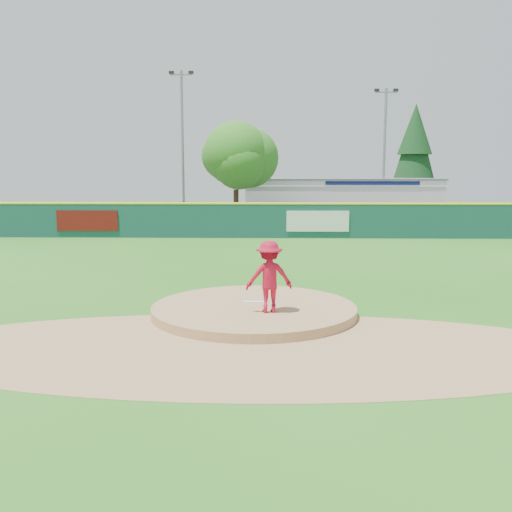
{
  "coord_description": "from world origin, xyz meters",
  "views": [
    {
      "loc": [
        0.45,
        -14.97,
        3.8
      ],
      "look_at": [
        0.0,
        2.0,
        1.3
      ],
      "focal_mm": 40.0,
      "sensor_mm": 36.0,
      "label": 1
    }
  ],
  "objects_px": {
    "pool_building_grp": "(339,199)",
    "playground_slide": "(61,216)",
    "pitcher": "(269,277)",
    "light_pole_left": "(182,141)",
    "van": "(264,217)",
    "light_pole_right": "(384,149)",
    "deciduous_tree": "(236,161)",
    "conifer_tree": "(415,152)"
  },
  "relations": [
    {
      "from": "deciduous_tree",
      "to": "pitcher",
      "type": "bearing_deg",
      "value": -84.65
    },
    {
      "from": "pitcher",
      "to": "light_pole_left",
      "type": "distance_m",
      "value": 28.86
    },
    {
      "from": "light_pole_left",
      "to": "light_pole_right",
      "type": "height_order",
      "value": "light_pole_left"
    },
    {
      "from": "pitcher",
      "to": "deciduous_tree",
      "type": "distance_m",
      "value": 26.04
    },
    {
      "from": "light_pole_left",
      "to": "pitcher",
      "type": "bearing_deg",
      "value": -76.98
    },
    {
      "from": "pool_building_grp",
      "to": "light_pole_right",
      "type": "relative_size",
      "value": 1.52
    },
    {
      "from": "pitcher",
      "to": "light_pole_right",
      "type": "xyz_separation_m",
      "value": [
        8.59,
        29.71,
        4.38
      ]
    },
    {
      "from": "deciduous_tree",
      "to": "conifer_tree",
      "type": "relative_size",
      "value": 0.77
    },
    {
      "from": "playground_slide",
      "to": "conifer_tree",
      "type": "distance_m",
      "value": 30.07
    },
    {
      "from": "van",
      "to": "light_pole_right",
      "type": "xyz_separation_m",
      "value": [
        9.03,
        3.24,
        4.93
      ]
    },
    {
      "from": "pitcher",
      "to": "pool_building_grp",
      "type": "relative_size",
      "value": 0.12
    },
    {
      "from": "conifer_tree",
      "to": "light_pole_right",
      "type": "height_order",
      "value": "light_pole_right"
    },
    {
      "from": "playground_slide",
      "to": "conifer_tree",
      "type": "relative_size",
      "value": 0.33
    },
    {
      "from": "pitcher",
      "to": "light_pole_left",
      "type": "relative_size",
      "value": 0.17
    },
    {
      "from": "pitcher",
      "to": "playground_slide",
      "type": "distance_m",
      "value": 27.61
    },
    {
      "from": "van",
      "to": "light_pole_left",
      "type": "distance_m",
      "value": 8.17
    },
    {
      "from": "pitcher",
      "to": "light_pole_left",
      "type": "height_order",
      "value": "light_pole_left"
    },
    {
      "from": "van",
      "to": "playground_slide",
      "type": "height_order",
      "value": "playground_slide"
    },
    {
      "from": "van",
      "to": "pool_building_grp",
      "type": "relative_size",
      "value": 0.28
    },
    {
      "from": "van",
      "to": "pitcher",
      "type": "bearing_deg",
      "value": -172.6
    },
    {
      "from": "deciduous_tree",
      "to": "light_pole_left",
      "type": "xyz_separation_m",
      "value": [
        -4.0,
        2.0,
        1.5
      ]
    },
    {
      "from": "deciduous_tree",
      "to": "light_pole_right",
      "type": "height_order",
      "value": "light_pole_right"
    },
    {
      "from": "pool_building_grp",
      "to": "light_pole_left",
      "type": "bearing_deg",
      "value": -157.4
    },
    {
      "from": "light_pole_left",
      "to": "van",
      "type": "bearing_deg",
      "value": -11.75
    },
    {
      "from": "van",
      "to": "pool_building_grp",
      "type": "height_order",
      "value": "pool_building_grp"
    },
    {
      "from": "deciduous_tree",
      "to": "light_pole_right",
      "type": "xyz_separation_m",
      "value": [
        11.0,
        4.0,
        0.99
      ]
    },
    {
      "from": "van",
      "to": "conifer_tree",
      "type": "bearing_deg",
      "value": -45.39
    },
    {
      "from": "pool_building_grp",
      "to": "playground_slide",
      "type": "relative_size",
      "value": 4.89
    },
    {
      "from": "pitcher",
      "to": "deciduous_tree",
      "type": "height_order",
      "value": "deciduous_tree"
    },
    {
      "from": "pool_building_grp",
      "to": "deciduous_tree",
      "type": "xyz_separation_m",
      "value": [
        -8.0,
        -6.99,
        2.89
      ]
    },
    {
      "from": "pool_building_grp",
      "to": "deciduous_tree",
      "type": "height_order",
      "value": "deciduous_tree"
    },
    {
      "from": "conifer_tree",
      "to": "light_pole_left",
      "type": "height_order",
      "value": "light_pole_left"
    },
    {
      "from": "pool_building_grp",
      "to": "light_pole_right",
      "type": "height_order",
      "value": "light_pole_right"
    },
    {
      "from": "pool_building_grp",
      "to": "conifer_tree",
      "type": "bearing_deg",
      "value": 29.78
    },
    {
      "from": "deciduous_tree",
      "to": "pool_building_grp",
      "type": "bearing_deg",
      "value": 41.16
    },
    {
      "from": "pool_building_grp",
      "to": "conifer_tree",
      "type": "relative_size",
      "value": 1.6
    },
    {
      "from": "pool_building_grp",
      "to": "van",
      "type": "bearing_deg",
      "value": -134.04
    },
    {
      "from": "playground_slide",
      "to": "deciduous_tree",
      "type": "xyz_separation_m",
      "value": [
        11.71,
        1.98,
        3.68
      ]
    },
    {
      "from": "pitcher",
      "to": "light_pole_right",
      "type": "relative_size",
      "value": 0.18
    },
    {
      "from": "pitcher",
      "to": "light_pole_left",
      "type": "xyz_separation_m",
      "value": [
        -6.41,
        27.71,
        4.88
      ]
    },
    {
      "from": "van",
      "to": "light_pole_right",
      "type": "relative_size",
      "value": 0.43
    },
    {
      "from": "playground_slide",
      "to": "pitcher",
      "type": "bearing_deg",
      "value": -59.25
    }
  ]
}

